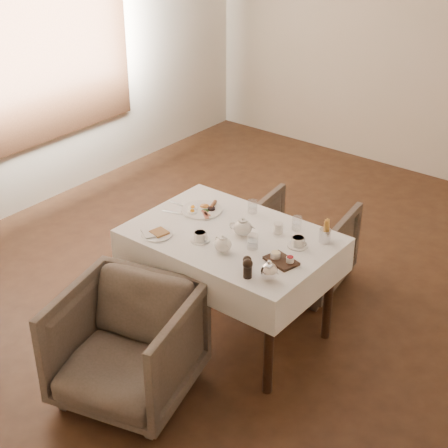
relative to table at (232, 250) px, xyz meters
name	(u,v)px	position (x,y,z in m)	size (l,w,h in m)	color
room	(48,22)	(-2.56, 0.75, 0.96)	(5.00, 5.00, 5.00)	black
table	(232,250)	(0.00, 0.00, 0.00)	(1.28, 0.88, 0.75)	black
armchair_near	(127,346)	(-0.11, -0.86, -0.29)	(0.74, 0.77, 0.70)	#484035
armchair_far	(300,245)	(0.03, 0.80, -0.32)	(0.68, 0.70, 0.63)	#484035
breakfast_plate	(202,209)	(-0.35, 0.13, 0.13)	(0.28, 0.28, 0.03)	white
side_plate	(156,234)	(-0.37, -0.30, 0.13)	(0.21, 0.20, 0.02)	white
teapot_centre	(243,226)	(0.06, 0.03, 0.18)	(0.16, 0.12, 0.13)	white
teapot_front	(223,243)	(0.09, -0.20, 0.17)	(0.14, 0.11, 0.12)	white
creamer	(278,228)	(0.22, 0.20, 0.15)	(0.06, 0.06, 0.07)	white
teacup_near	(200,237)	(-0.10, -0.18, 0.14)	(0.12, 0.12, 0.06)	white
teacup_far	(298,242)	(0.41, 0.13, 0.15)	(0.13, 0.13, 0.06)	white
glass_left	(252,207)	(-0.07, 0.32, 0.16)	(0.06, 0.06, 0.09)	silver
glass_mid	(253,242)	(0.21, -0.06, 0.16)	(0.07, 0.07, 0.10)	silver
glass_right	(297,223)	(0.28, 0.31, 0.16)	(0.06, 0.06, 0.09)	silver
condiment_board	(281,260)	(0.43, -0.08, 0.13)	(0.22, 0.17, 0.05)	black
pepper_mill_left	(247,264)	(0.34, -0.29, 0.17)	(0.05, 0.05, 0.11)	black
pepper_mill_right	(248,268)	(0.37, -0.34, 0.18)	(0.06, 0.06, 0.12)	black
silver_pot	(269,270)	(0.48, -0.28, 0.18)	(0.12, 0.10, 0.13)	white
fries_cup	(325,232)	(0.51, 0.28, 0.18)	(0.07, 0.07, 0.15)	silver
cutlery_fork	(181,205)	(-0.52, 0.10, 0.12)	(0.02, 0.20, 0.00)	silver
cutlery_knife	(175,213)	(-0.47, -0.01, 0.12)	(0.01, 0.19, 0.00)	silver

